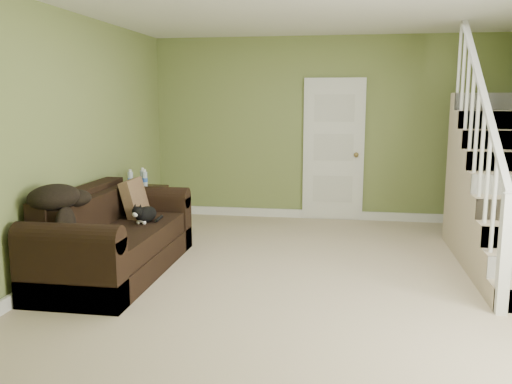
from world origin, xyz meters
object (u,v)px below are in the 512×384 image
(cat, at_px, (145,214))
(banana, at_px, (118,238))
(side_table, at_px, (141,213))
(sofa, at_px, (113,241))

(cat, xyz_separation_m, banana, (0.01, -0.72, -0.06))
(side_table, xyz_separation_m, banana, (0.44, -1.68, 0.15))
(cat, relative_size, banana, 2.76)
(sofa, bearing_deg, cat, 48.58)
(side_table, height_order, banana, side_table)
(side_table, bearing_deg, banana, -75.30)
(sofa, bearing_deg, banana, -60.11)
(banana, bearing_deg, sofa, 92.27)
(sofa, height_order, cat, sofa)
(side_table, distance_m, banana, 1.75)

